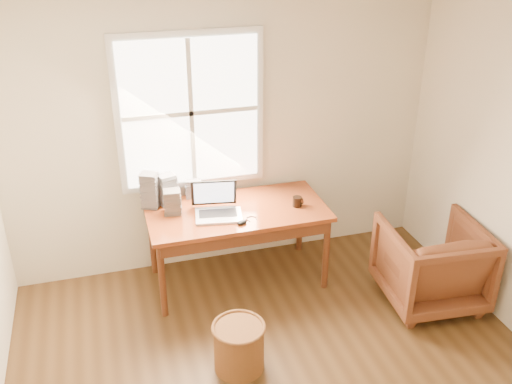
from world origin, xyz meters
TOP-DOWN VIEW (x-y plane):
  - room_shell at (-0.02, 0.16)m, footprint 4.04×4.54m
  - desk at (0.00, 1.80)m, footprint 1.60×0.80m
  - armchair at (1.55, 1.03)m, footprint 0.87×0.89m
  - wicker_stool at (-0.28, 0.68)m, footprint 0.49×0.49m
  - laptop at (-0.19, 1.71)m, footprint 0.47×0.48m
  - mouse at (-0.02, 1.53)m, footprint 0.11×0.09m
  - coffee_mug at (0.54, 1.71)m, footprint 0.10×0.10m
  - cd_stack_a at (-0.57, 2.08)m, footprint 0.18×0.17m
  - cd_stack_b at (-0.55, 1.89)m, footprint 0.16×0.15m
  - cd_stack_c at (-0.72, 2.06)m, footprint 0.18×0.18m
  - cd_stack_d at (-0.32, 2.16)m, footprint 0.15×0.14m

SIDE VIEW (x-z plane):
  - wicker_stool at x=-0.28m, z-range 0.00..0.38m
  - armchair at x=1.55m, z-range 0.00..0.76m
  - desk at x=0.00m, z-range 0.71..0.75m
  - mouse at x=-0.02m, z-range 0.75..0.78m
  - coffee_mug at x=0.54m, z-range 0.75..0.84m
  - cd_stack_d at x=-0.32m, z-range 0.75..0.93m
  - cd_stack_b at x=-0.55m, z-range 0.75..0.97m
  - cd_stack_a at x=-0.57m, z-range 0.75..1.04m
  - laptop at x=-0.19m, z-range 0.75..1.05m
  - cd_stack_c at x=-0.72m, z-range 0.75..1.08m
  - room_shell at x=-0.02m, z-range 0.00..2.64m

